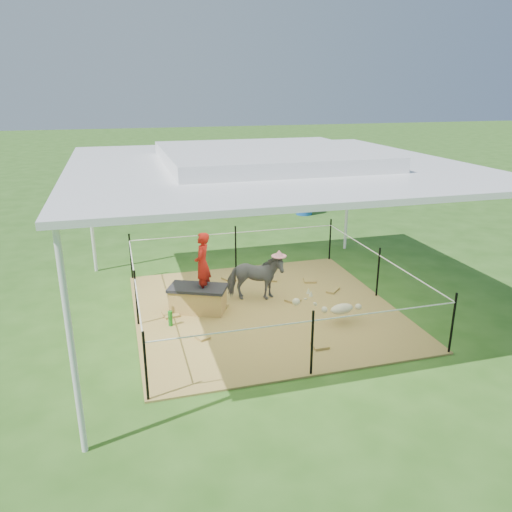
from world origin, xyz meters
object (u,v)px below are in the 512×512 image
object	(u,v)px
pony	(255,278)
distant_person	(264,188)
woman	(202,259)
picnic_table_near	(258,197)
foal	(342,307)
trash_barrel	(304,202)
straw_bale	(198,300)
picnic_table_far	(324,185)
green_bottle	(170,318)

from	to	relation	value
pony	distant_person	distance (m)	8.08
woman	picnic_table_near	xyz separation A→B (m)	(3.17, 7.58, -0.62)
distant_person	pony	bearing A→B (deg)	53.85
woman	foal	world-z (taller)	woman
woman	trash_barrel	bearing A→B (deg)	170.02
straw_bale	distant_person	bearing A→B (deg)	65.70
straw_bale	picnic_table_near	bearing A→B (deg)	66.69
trash_barrel	picnic_table_near	distance (m)	1.70
picnic_table_near	picnic_table_far	xyz separation A→B (m)	(3.10, 1.68, -0.08)
straw_bale	green_bottle	xyz separation A→B (m)	(-0.55, -0.45, -0.08)
foal	trash_barrel	bearing A→B (deg)	63.66
foal	picnic_table_near	bearing A→B (deg)	73.46
woman	green_bottle	size ratio (longest dim) A/B	4.32
picnic_table_near	woman	bearing A→B (deg)	-127.52
straw_bale	green_bottle	bearing A→B (deg)	-140.71
picnic_table_near	straw_bale	bearing A→B (deg)	-128.16
pony	picnic_table_near	distance (m)	7.68
foal	trash_barrel	xyz separation A→B (m)	(2.20, 7.51, 0.08)
woman	trash_barrel	size ratio (longest dim) A/B	1.42
picnic_table_near	picnic_table_far	world-z (taller)	picnic_table_near
foal	distant_person	bearing A→B (deg)	71.80
picnic_table_near	distant_person	size ratio (longest dim) A/B	1.52
picnic_table_near	picnic_table_far	distance (m)	3.52
green_bottle	foal	distance (m)	2.91
straw_bale	woman	size ratio (longest dim) A/B	0.83
foal	distant_person	xyz separation A→B (m)	(1.29, 9.03, 0.31)
pony	foal	distance (m)	1.77
green_bottle	foal	bearing A→B (deg)	-13.42
trash_barrel	picnic_table_near	xyz separation A→B (m)	(-1.21, 1.20, -0.00)
straw_bale	pony	world-z (taller)	pony
trash_barrel	picnic_table_near	world-z (taller)	trash_barrel
foal	picnic_table_far	xyz separation A→B (m)	(4.09, 10.39, 0.01)
distant_person	picnic_table_far	bearing A→B (deg)	-172.58
woman	picnic_table_far	size ratio (longest dim) A/B	0.74
pony	picnic_table_near	xyz separation A→B (m)	(2.15, 7.37, -0.08)
trash_barrel	woman	bearing A→B (deg)	-124.40
pony	distant_person	bearing A→B (deg)	-3.06
foal	green_bottle	bearing A→B (deg)	156.53
picnic_table_far	distant_person	bearing A→B (deg)	-128.50
picnic_table_far	distant_person	xyz separation A→B (m)	(-2.79, -1.36, 0.31)
trash_barrel	picnic_table_far	world-z (taller)	trash_barrel
picnic_table_near	pony	bearing A→B (deg)	-121.10
woman	picnic_table_near	bearing A→B (deg)	-178.25
straw_bale	trash_barrel	world-z (taller)	trash_barrel
foal	picnic_table_near	size ratio (longest dim) A/B	0.54
green_bottle	foal	xyz separation A→B (m)	(2.83, -0.67, 0.15)
woman	foal	xyz separation A→B (m)	(2.18, -1.12, -0.70)
green_bottle	distant_person	world-z (taller)	distant_person
pony	picnic_table_far	distance (m)	10.46
woman	picnic_table_far	world-z (taller)	woman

